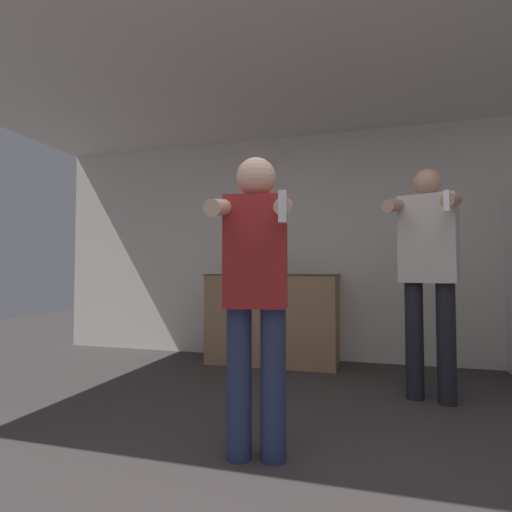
# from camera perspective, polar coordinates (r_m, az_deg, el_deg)

# --- Properties ---
(wall_back) EXTENTS (7.00, 0.06, 2.55)m
(wall_back) POSITION_cam_1_polar(r_m,az_deg,el_deg) (4.56, 11.73, 1.50)
(wall_back) COLOR silver
(wall_back) RESTS_ON ground_plane
(ceiling_slab) EXTENTS (7.00, 3.50, 0.05)m
(ceiling_slab) POSITION_cam_1_polar(r_m,az_deg,el_deg) (3.43, 9.49, 25.51)
(ceiling_slab) COLOR silver
(ceiling_slab) RESTS_ON wall_back
(counter) EXTENTS (1.40, 0.60, 0.95)m
(counter) POSITION_cam_1_polar(r_m,az_deg,el_deg) (4.37, 2.47, -8.86)
(counter) COLOR #997551
(counter) RESTS_ON ground_plane
(bottle_clear_vodka) EXTENTS (0.09, 0.09, 0.37)m
(bottle_clear_vodka) POSITION_cam_1_polar(r_m,az_deg,el_deg) (4.38, 0.84, -0.75)
(bottle_clear_vodka) COLOR black
(bottle_clear_vodka) RESTS_ON counter
(bottle_amber_bourbon) EXTENTS (0.07, 0.07, 0.26)m
(bottle_amber_bourbon) POSITION_cam_1_polar(r_m,az_deg,el_deg) (4.42, -1.19, -1.22)
(bottle_amber_bourbon) COLOR maroon
(bottle_amber_bourbon) RESTS_ON counter
(bottle_brown_liquor) EXTENTS (0.08, 0.08, 0.25)m
(bottle_brown_liquor) POSITION_cam_1_polar(r_m,az_deg,el_deg) (4.50, -4.13, -1.29)
(bottle_brown_liquor) COLOR #194723
(bottle_brown_liquor) RESTS_ON counter
(person_woman_foreground) EXTENTS (0.45, 0.54, 1.59)m
(person_woman_foreground) POSITION_cam_1_polar(r_m,az_deg,el_deg) (2.11, -0.03, -4.25)
(person_woman_foreground) COLOR navy
(person_woman_foreground) RESTS_ON ground_plane
(person_man_side) EXTENTS (0.58, 0.61, 1.77)m
(person_man_side) POSITION_cam_1_polar(r_m,az_deg,el_deg) (3.31, 23.40, -1.08)
(person_man_side) COLOR black
(person_man_side) RESTS_ON ground_plane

